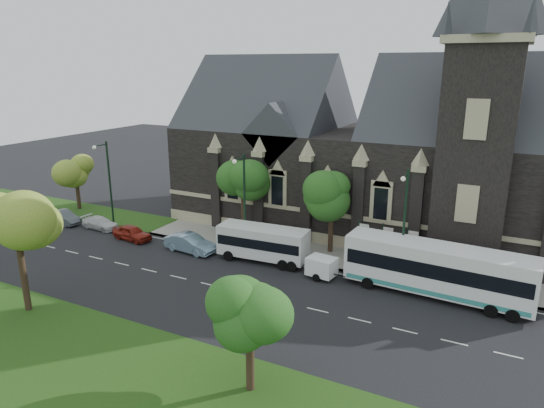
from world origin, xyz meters
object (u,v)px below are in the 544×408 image
Objects in this scene: tree_walk_left at (246,181)px; tour_coach at (437,269)px; car_far_red at (132,233)px; car_far_grey at (64,217)px; sedan at (190,243)px; car_far_white at (100,223)px; street_lamp_far at (108,179)px; banner_flag_right at (410,247)px; banner_flag_center at (385,243)px; shuttle_bus at (263,242)px; street_lamp_mid at (243,198)px; tree_walk_far at (78,171)px; banner_flag_left at (362,239)px; street_lamp_near at (404,220)px; tree_walk_right at (335,190)px; tree_park_east at (254,309)px; tree_park_near at (21,221)px; box_trailer at (322,266)px; car_far_black at (36,210)px.

tree_walk_left is 19.56m from tour_coach.
car_far_red reaches higher than car_far_grey.
sedan is 1.16× the size of car_far_grey.
car_far_red is 0.98× the size of car_far_white.
street_lamp_far is 30.47m from banner_flag_right.
banner_flag_center is 0.50× the size of shuttle_bus.
street_lamp_mid is 12.33m from car_far_red.
tree_walk_far reaches higher than banner_flag_left.
street_lamp_near is at bearing -78.29° from sedan.
tree_walk_right is 7.74m from shuttle_bus.
car_far_red is (-25.61, -4.01, -1.67)m from banner_flag_right.
car_far_white is at bearing -174.15° from banner_flag_center.
tree_walk_left reaches higher than tour_coach.
banner_flag_center is at bearing 8.82° from street_lamp_mid.
tree_park_east is 35.10m from car_far_grey.
street_lamp_far is at bearing -165.74° from tree_walk_left.
tree_walk_left is (5.97, 19.47, -0.68)m from tree_park_near.
tour_coach is 14.40m from shuttle_bus.
banner_flag_left is at bearing 158.71° from tour_coach.
car_far_red is 5.40m from car_far_white.
banner_flag_right is 0.94× the size of car_far_grey.
street_lamp_near is 4.99m from banner_flag_left.
car_far_grey is (-38.23, -0.47, -1.40)m from tour_coach.
street_lamp_far is at bearing -21.50° from tree_walk_far.
tree_walk_right is 0.87× the size of street_lamp_far.
box_trailer is at bearing 97.53° from tree_park_east.
tour_coach reaches higher than box_trailer.
car_far_black is (-21.95, 1.12, -0.15)m from sedan.
shuttle_bus is (26.27, -4.01, -2.88)m from tree_walk_far.
car_far_white is at bearing -178.02° from street_lamp_near.
street_lamp_mid is at bearing 155.73° from shuttle_bus.
banner_flag_center is (2.11, 18.32, -2.24)m from tree_park_east.
car_far_white is 0.99× the size of car_far_grey.
tree_walk_left is at bearing 72.95° from tree_park_near.
tour_coach is (40.67, -4.16, -2.51)m from tree_walk_far.
shuttle_bus is at bearing -96.57° from car_far_black.
street_lamp_far is at bearing -178.69° from tour_coach.
tree_walk_left is 16.22m from street_lamp_near.
banner_flag_right reaches higher than tour_coach.
street_lamp_mid is 1.89× the size of car_far_black.
tree_walk_right is 1.58× the size of sedan.
box_trailer is at bearing -82.85° from car_far_grey.
banner_flag_right is 0.94× the size of car_far_white.
shuttle_bus is at bearing -177.43° from tour_coach.
tree_park_east is at bearing -81.58° from tree_walk_right.
street_lamp_near is 0.67× the size of tour_coach.
tree_park_east is 16.91m from tour_coach.
street_lamp_mid is 2.76× the size of box_trailer.
street_lamp_mid is 2.25× the size of banner_flag_center.
tour_coach is at bearing -96.82° from car_far_black.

